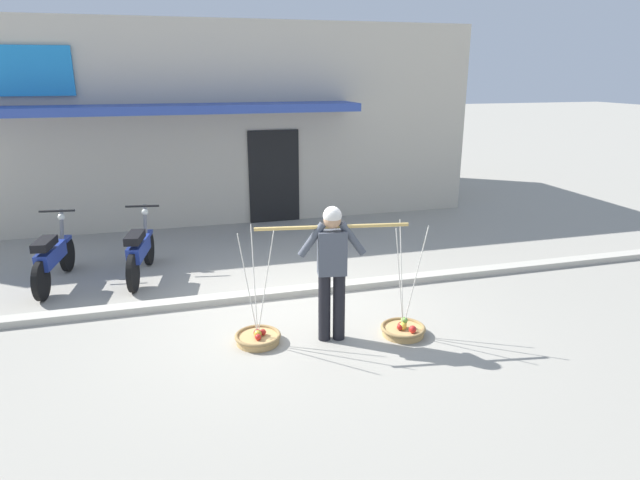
# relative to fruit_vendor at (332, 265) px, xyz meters

# --- Properties ---
(ground_plane) EXTENTS (90.00, 90.00, 0.00)m
(ground_plane) POSITION_rel_fruit_vendor_xyz_m (-0.31, 0.80, -0.98)
(ground_plane) COLOR #9E998C
(sidewalk_curb) EXTENTS (20.00, 0.24, 0.10)m
(sidewalk_curb) POSITION_rel_fruit_vendor_xyz_m (-0.31, 1.50, -0.93)
(sidewalk_curb) COLOR #BAB4A5
(sidewalk_curb) RESTS_ON ground
(fruit_vendor) EXTENTS (1.81, 0.33, 1.70)m
(fruit_vendor) POSITION_rel_fruit_vendor_xyz_m (0.00, 0.00, 0.00)
(fruit_vendor) COLOR black
(fruit_vendor) RESTS_ON ground
(fruit_basket_left_side) EXTENTS (0.57, 0.57, 1.45)m
(fruit_basket_left_side) POSITION_rel_fruit_vendor_xyz_m (0.90, -0.14, -0.90)
(fruit_basket_left_side) COLOR tan
(fruit_basket_left_side) RESTS_ON ground
(fruit_basket_right_side) EXTENTS (0.57, 0.57, 1.45)m
(fruit_basket_right_side) POSITION_rel_fruit_vendor_xyz_m (-0.90, 0.14, -0.90)
(fruit_basket_right_side) COLOR tan
(fruit_basket_right_side) RESTS_ON ground
(motorcycle_nearest_shop) EXTENTS (0.54, 1.81, 1.09)m
(motorcycle_nearest_shop) POSITION_rel_fruit_vendor_xyz_m (-3.61, 2.88, -0.53)
(motorcycle_nearest_shop) COLOR black
(motorcycle_nearest_shop) RESTS_ON ground
(motorcycle_second_in_row) EXTENTS (0.54, 1.81, 1.09)m
(motorcycle_second_in_row) POSITION_rel_fruit_vendor_xyz_m (-2.33, 2.86, -0.53)
(motorcycle_second_in_row) COLOR black
(motorcycle_second_in_row) RESTS_ON ground
(storefront_building) EXTENTS (13.00, 6.00, 4.20)m
(storefront_building) POSITION_rel_fruit_vendor_xyz_m (-1.53, 8.21, 1.12)
(storefront_building) COLOR beige
(storefront_building) RESTS_ON ground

